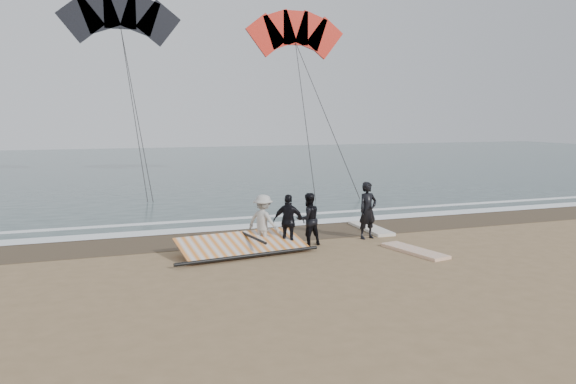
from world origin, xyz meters
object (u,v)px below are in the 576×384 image
object	(u,v)px
board_cream	(371,228)
board_white	(414,251)
man_main	(368,210)
sail_rig	(239,246)

from	to	relation	value
board_cream	board_white	bearing A→B (deg)	-94.17
board_white	board_cream	xyz separation A→B (m)	(0.37, 3.34, 0.01)
man_main	board_white	distance (m)	2.34
man_main	sail_rig	distance (m)	4.46
sail_rig	man_main	bearing A→B (deg)	5.49
man_main	board_cream	xyz separation A→B (m)	(0.78, 1.21, -0.87)
board_cream	sail_rig	xyz separation A→B (m)	(-5.15, -1.63, 0.14)
man_main	sail_rig	world-z (taller)	man_main
board_white	sail_rig	size ratio (longest dim) A/B	0.53
sail_rig	board_cream	bearing A→B (deg)	17.51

